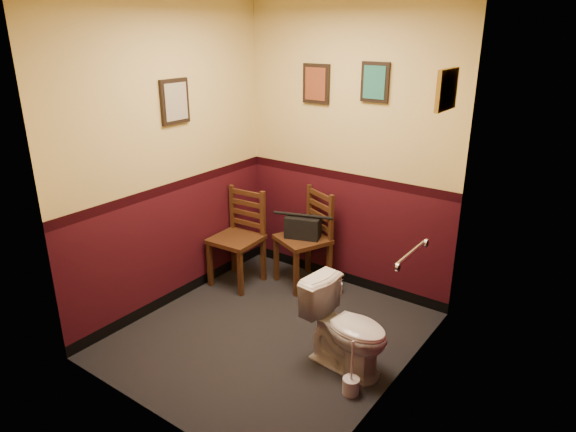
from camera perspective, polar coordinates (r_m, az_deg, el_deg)
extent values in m
cube|color=black|center=(4.46, -1.93, -13.06)|extent=(2.20, 2.40, 0.00)
cube|color=#390C15|center=(4.85, 6.64, 7.08)|extent=(2.20, 0.00, 2.70)
cube|color=#390C15|center=(3.08, -16.02, -1.56)|extent=(2.20, 0.00, 2.70)
cube|color=#390C15|center=(4.62, -13.07, 6.00)|extent=(0.00, 2.40, 2.70)
cube|color=#390C15|center=(3.35, 12.86, 0.53)|extent=(0.00, 2.40, 2.70)
cylinder|color=silver|center=(3.73, 13.43, -4.08)|extent=(0.03, 0.50, 0.03)
cylinder|color=silver|center=(3.51, 12.12, -5.57)|extent=(0.02, 0.06, 0.06)
cylinder|color=silver|center=(3.93, 15.13, -2.89)|extent=(0.02, 0.06, 0.06)
cube|color=black|center=(4.91, 3.16, 14.46)|extent=(0.28, 0.03, 0.36)
cube|color=brown|center=(4.90, 3.05, 14.45)|extent=(0.22, 0.01, 0.30)
cube|color=black|center=(4.61, 9.65, 14.44)|extent=(0.26, 0.03, 0.34)
cube|color=#216A5B|center=(4.59, 9.55, 14.43)|extent=(0.20, 0.01, 0.28)
cube|color=black|center=(4.57, -12.47, 12.32)|extent=(0.03, 0.30, 0.38)
cube|color=#9F987D|center=(4.56, -12.32, 12.31)|extent=(0.01, 0.24, 0.31)
cube|color=olive|center=(3.75, 17.25, 13.27)|extent=(0.03, 0.34, 0.28)
cube|color=#9F987D|center=(3.76, 17.00, 13.31)|extent=(0.01, 0.28, 0.22)
imported|color=white|center=(3.95, 6.55, -12.28)|extent=(0.72, 0.45, 0.67)
cylinder|color=silver|center=(3.86, 6.99, -18.22)|extent=(0.12, 0.12, 0.12)
cylinder|color=silver|center=(3.74, 7.13, -15.81)|extent=(0.02, 0.02, 0.34)
cube|color=#4D2C17|center=(5.09, -5.79, -2.59)|extent=(0.47, 0.47, 0.04)
cube|color=#4D2C17|center=(5.17, -8.68, -5.26)|extent=(0.04, 0.04, 0.48)
cube|color=#4D2C17|center=(5.43, -6.05, -3.82)|extent=(0.04, 0.04, 0.48)
cube|color=#4D2C17|center=(4.95, -5.31, -6.34)|extent=(0.04, 0.04, 0.48)
cube|color=#4D2C17|center=(5.22, -2.75, -4.76)|extent=(0.04, 0.04, 0.48)
cube|color=#4D2C17|center=(5.26, -6.21, 0.94)|extent=(0.04, 0.04, 0.48)
cube|color=#4D2C17|center=(5.04, -2.81, 0.17)|extent=(0.04, 0.04, 0.48)
cube|color=#4D2C17|center=(5.19, -4.51, -0.81)|extent=(0.36, 0.05, 0.05)
cube|color=#4D2C17|center=(5.16, -4.54, 0.29)|extent=(0.36, 0.05, 0.05)
cube|color=#4D2C17|center=(5.12, -4.57, 1.40)|extent=(0.36, 0.05, 0.05)
cube|color=#4D2C17|center=(5.09, -4.60, 2.53)|extent=(0.36, 0.05, 0.05)
cube|color=#4D2C17|center=(5.06, 1.64, -2.61)|extent=(0.59, 0.59, 0.04)
cube|color=#4D2C17|center=(5.22, -1.31, -4.75)|extent=(0.06, 0.06, 0.48)
cube|color=#4D2C17|center=(5.40, 2.25, -3.85)|extent=(0.06, 0.06, 0.48)
cube|color=#4D2C17|center=(4.92, 0.92, -6.39)|extent=(0.06, 0.06, 0.48)
cube|color=#4D2C17|center=(5.11, 4.60, -5.37)|extent=(0.06, 0.06, 0.48)
cube|color=#4D2C17|center=(5.22, 2.37, 0.97)|extent=(0.05, 0.05, 0.48)
cube|color=#4D2C17|center=(4.92, 4.81, -0.32)|extent=(0.05, 0.05, 0.48)
cube|color=#4D2C17|center=(5.12, 3.53, -1.06)|extent=(0.34, 0.17, 0.05)
cube|color=#4D2C17|center=(5.08, 3.55, 0.06)|extent=(0.34, 0.17, 0.05)
cube|color=#4D2C17|center=(5.04, 3.58, 1.20)|extent=(0.34, 0.17, 0.05)
cube|color=#4D2C17|center=(5.01, 3.60, 2.35)|extent=(0.34, 0.17, 0.05)
cube|color=black|center=(5.01, 1.66, -1.27)|extent=(0.37, 0.27, 0.21)
cylinder|color=black|center=(4.96, 1.67, 0.08)|extent=(0.29, 0.12, 0.03)
cylinder|color=silver|center=(5.13, 4.18, -7.59)|extent=(0.12, 0.12, 0.11)
cylinder|color=silver|center=(5.07, 5.40, -7.97)|extent=(0.12, 0.12, 0.11)
cylinder|color=silver|center=(5.05, 4.76, -6.78)|extent=(0.12, 0.12, 0.11)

